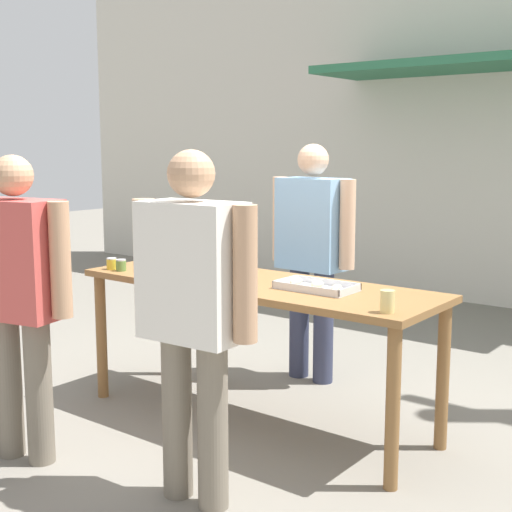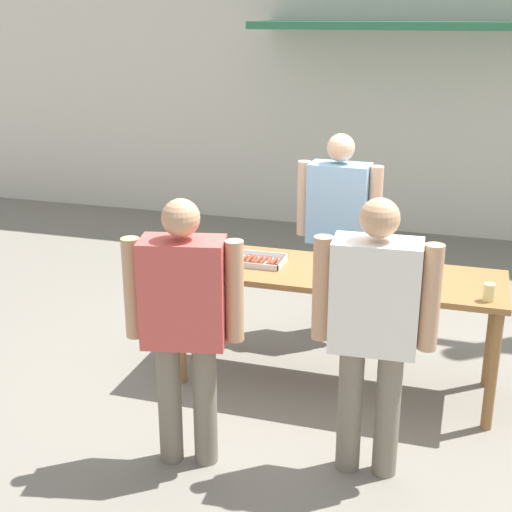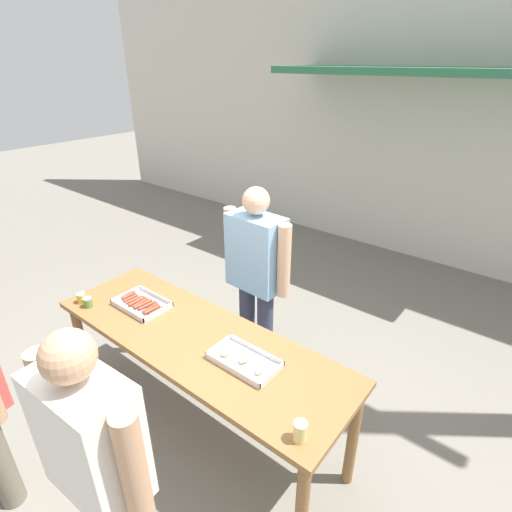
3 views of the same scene
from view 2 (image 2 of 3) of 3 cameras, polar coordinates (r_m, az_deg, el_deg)
name	(u,v)px [view 2 (image 2 of 3)]	position (r m, az deg, el deg)	size (l,w,h in m)	color
ground_plane	(333,383)	(5.24, 6.20, -10.05)	(24.00, 24.00, 0.00)	slate
building_facade_back	(409,38)	(8.54, 12.16, 16.69)	(12.00, 1.11, 4.50)	beige
serving_table	(337,286)	(4.92, 6.51, -2.38)	(2.23, 0.72, 0.86)	brown
food_tray_sausages	(256,261)	(5.01, -0.01, -0.38)	(0.40, 0.27, 0.04)	silver
food_tray_buns	(398,275)	(4.83, 11.33, -1.48)	(0.43, 0.24, 0.05)	silver
condiment_jar_mustard	(190,264)	(4.91, -5.31, -0.62)	(0.07, 0.07, 0.07)	gold
condiment_jar_ketchup	(202,265)	(4.88, -4.32, -0.74)	(0.07, 0.07, 0.07)	#567A38
beer_cup	(489,292)	(4.57, 18.14, -2.78)	(0.07, 0.07, 0.11)	#DBC67A
person_server_behind_table	(338,220)	(5.67, 6.59, 2.89)	(0.68, 0.28, 1.66)	#333851
person_customer_holding_hotdog	(184,315)	(3.98, -5.76, -4.69)	(0.66, 0.35, 1.60)	#756B5B
person_customer_with_cup	(374,319)	(3.92, 9.41, -4.99)	(0.68, 0.28, 1.63)	#756B5B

